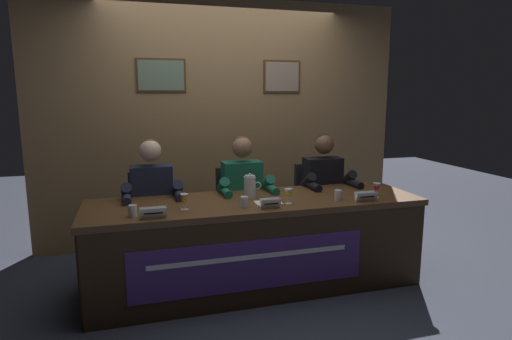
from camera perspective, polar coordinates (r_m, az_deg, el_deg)
ground_plane at (r=3.83m, az=-0.00°, el=-14.92°), size 12.00×12.00×0.00m
wall_back_panelled at (r=4.72m, az=-4.37°, el=6.24°), size 3.96×0.14×2.60m
conference_table at (r=3.55m, az=0.44°, el=-8.19°), size 2.76×0.81×0.75m
chair_left at (r=4.10m, az=-13.55°, el=-6.86°), size 0.44×0.44×0.91m
panelist_left at (r=3.83m, az=-13.57°, el=-3.75°), size 0.51×0.48×1.24m
nameplate_left at (r=3.13m, az=-13.50°, el=-5.53°), size 0.19×0.06×0.08m
juice_glass_left at (r=3.30m, az=-9.50°, el=-3.78°), size 0.06×0.06×0.12m
water_cup_left at (r=3.21m, az=-16.05°, el=-5.30°), size 0.06×0.06×0.08m
chair_center at (r=4.21m, az=-2.26°, el=-6.12°), size 0.44×0.44×0.91m
panelist_center at (r=3.95m, az=-1.58°, el=-3.05°), size 0.51×0.48×1.24m
nameplate_center at (r=3.30m, az=1.93°, el=-4.43°), size 0.16×0.06×0.08m
juice_glass_center at (r=3.43m, az=4.34°, el=-3.10°), size 0.06×0.06×0.12m
water_cup_center at (r=3.33m, az=-1.60°, el=-4.33°), size 0.06×0.06×0.08m
chair_right at (r=4.47m, az=8.05°, el=-5.24°), size 0.44×0.44×0.91m
panelist_right at (r=4.23m, az=9.25°, el=-2.29°), size 0.51×0.48×1.24m
nameplate_right at (r=3.63m, az=14.40°, el=-3.40°), size 0.19×0.06×0.08m
juice_glass_right at (r=3.77m, az=15.70°, el=-2.24°), size 0.06×0.06×0.12m
water_cup_right at (r=3.62m, az=10.84°, el=-3.35°), size 0.06×0.06×0.08m
water_pitcher_central at (r=3.63m, az=-0.81°, el=-2.21°), size 0.15×0.10×0.21m
document_stack_center at (r=3.45m, az=1.65°, el=-4.40°), size 0.22×0.16×0.01m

